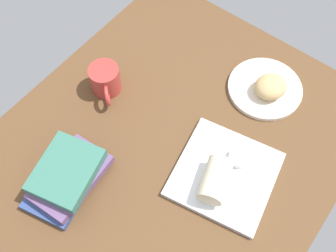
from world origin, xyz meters
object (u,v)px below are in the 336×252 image
round_plate (265,88)px  square_plate (225,174)px  scone_pastry (271,87)px  sauce_cup (240,157)px  book_stack (67,177)px  coffee_mug (105,80)px  breakfast_wrap (215,180)px

round_plate → square_plate: (31.00, 6.01, 0.10)cm
round_plate → scone_pastry: scone_pastry is taller
square_plate → sauce_cup: (-5.76, 0.70, 1.89)cm
square_plate → book_stack: (27.15, -31.90, 3.05)cm
scone_pastry → square_plate: scone_pastry is taller
sauce_cup → coffee_mug: (4.04, -45.24, 1.79)cm
breakfast_wrap → book_stack: size_ratio=0.47×
square_plate → book_stack: 42.00cm
round_plate → book_stack: bearing=-24.0°
round_plate → breakfast_wrap: bearing=8.7°
square_plate → book_stack: bearing=-49.6°
sauce_cup → breakfast_wrap: size_ratio=0.52×
square_plate → coffee_mug: 44.73cm
breakfast_wrap → coffee_mug: coffee_mug is taller
coffee_mug → round_plate: bearing=127.2°
book_stack → square_plate: bearing=130.4°
round_plate → breakfast_wrap: (35.60, 5.46, 4.29)cm
scone_pastry → coffee_mug: 49.20cm
round_plate → sauce_cup: (25.24, 6.71, 1.99)cm
breakfast_wrap → book_stack: breakfast_wrap is taller
round_plate → sauce_cup: sauce_cup is taller
breakfast_wrap → book_stack: bearing=-162.6°
square_plate → book_stack: book_stack is taller
square_plate → coffee_mug: (-1.72, -44.55, 3.68)cm
scone_pastry → breakfast_wrap: breakfast_wrap is taller
sauce_cup → book_stack: bearing=-44.7°
scone_pastry → sauce_cup: 24.91cm
book_stack → breakfast_wrap: bearing=125.7°
square_plate → sauce_cup: sauce_cup is taller
scone_pastry → square_plate: 30.60cm
book_stack → coffee_mug: coffee_mug is taller
square_plate → breakfast_wrap: size_ratio=2.23×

